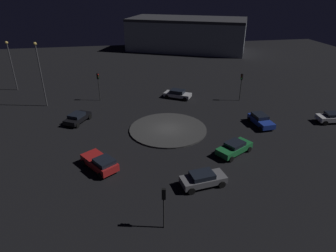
{
  "coord_description": "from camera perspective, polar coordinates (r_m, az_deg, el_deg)",
  "views": [
    {
      "loc": [
        5.91,
        33.01,
        16.96
      ],
      "look_at": [
        0.0,
        0.0,
        0.54
      ],
      "focal_mm": 31.23,
      "sensor_mm": 36.0,
      "label": 1
    }
  ],
  "objects": [
    {
      "name": "ground_plane",
      "position": [
        37.58,
        0.0,
        -0.74
      ],
      "size": [
        117.75,
        117.75,
        0.0
      ],
      "primitive_type": "plane",
      "color": "black"
    },
    {
      "name": "roundabout_island",
      "position": [
        37.53,
        0.0,
        -0.6
      ],
      "size": [
        9.89,
        9.89,
        0.2
      ],
      "primitive_type": "cylinder",
      "color": "#383838",
      "rests_on": "ground_plane"
    },
    {
      "name": "car_green",
      "position": [
        32.97,
        12.82,
        -4.13
      ],
      "size": [
        4.66,
        3.71,
        1.38
      ],
      "rotation": [
        0.0,
        0.0,
        0.52
      ],
      "color": "#1E7238",
      "rests_on": "ground_plane"
    },
    {
      "name": "car_red",
      "position": [
        30.34,
        -13.09,
        -6.92
      ],
      "size": [
        3.95,
        4.63,
        1.5
      ],
      "rotation": [
        0.0,
        0.0,
        -0.98
      ],
      "color": "red",
      "rests_on": "ground_plane"
    },
    {
      "name": "car_blue",
      "position": [
        40.41,
        17.66,
        1.14
      ],
      "size": [
        2.23,
        4.29,
        1.43
      ],
      "rotation": [
        0.0,
        0.0,
        1.64
      ],
      "color": "#1E38A5",
      "rests_on": "ground_plane"
    },
    {
      "name": "car_silver",
      "position": [
        47.95,
        1.88,
        6.3
      ],
      "size": [
        4.65,
        3.83,
        1.42
      ],
      "rotation": [
        0.0,
        0.0,
        2.59
      ],
      "color": "silver",
      "rests_on": "ground_plane"
    },
    {
      "name": "car_black",
      "position": [
        41.13,
        -17.25,
        1.58
      ],
      "size": [
        3.54,
        4.35,
        1.34
      ],
      "rotation": [
        0.0,
        0.0,
        4.2
      ],
      "color": "black",
      "rests_on": "ground_plane"
    },
    {
      "name": "car_grey",
      "position": [
        27.55,
        6.84,
        -10.18
      ],
      "size": [
        4.4,
        2.46,
        1.4
      ],
      "rotation": [
        0.0,
        0.0,
        0.14
      ],
      "color": "slate",
      "rests_on": "ground_plane"
    },
    {
      "name": "car_white",
      "position": [
        45.15,
        29.49,
        1.5
      ],
      "size": [
        4.2,
        2.36,
        1.39
      ],
      "rotation": [
        0.0,
        0.0,
        3.04
      ],
      "color": "white",
      "rests_on": "ground_plane"
    },
    {
      "name": "traffic_light_southwest",
      "position": [
        47.51,
        14.11,
        8.35
      ],
      "size": [
        0.4,
        0.37,
        4.38
      ],
      "rotation": [
        0.0,
        0.0,
        0.56
      ],
      "color": "#2D2D2D",
      "rests_on": "ground_plane"
    },
    {
      "name": "traffic_light_north",
      "position": [
        22.09,
        -0.82,
        -14.29
      ],
      "size": [
        0.34,
        0.38,
        3.7
      ],
      "rotation": [
        0.0,
        0.0,
        -1.77
      ],
      "color": "#2D2D2D",
      "rests_on": "ground_plane"
    },
    {
      "name": "traffic_light_southeast",
      "position": [
        47.41,
        -13.43,
        8.46
      ],
      "size": [
        0.37,
        0.39,
        4.47
      ],
      "rotation": [
        0.0,
        0.0,
        2.2
      ],
      "color": "#2D2D2D",
      "rests_on": "ground_plane"
    },
    {
      "name": "streetlamp_southeast",
      "position": [
        57.15,
        -28.36,
        11.24
      ],
      "size": [
        0.49,
        0.49,
        8.4
      ],
      "color": "#4C4C51",
      "rests_on": "ground_plane"
    },
    {
      "name": "streetlamp_southeast_near",
      "position": [
        47.02,
        -23.7,
        10.11
      ],
      "size": [
        0.45,
        0.45,
        9.59
      ],
      "color": "#4C4C51",
      "rests_on": "ground_plane"
    },
    {
      "name": "store_building",
      "position": [
        85.18,
        3.74,
        17.46
      ],
      "size": [
        34.65,
        26.62,
        8.52
      ],
      "rotation": [
        0.0,
        0.0,
        5.85
      ],
      "color": "#8C939E",
      "rests_on": "ground_plane"
    }
  ]
}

